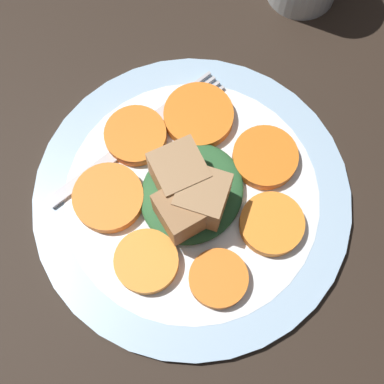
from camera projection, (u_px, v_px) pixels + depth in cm
name	position (u px, v px, depth cm)	size (l,w,h in cm)	color
table_slab	(192.00, 203.00, 49.57)	(120.00, 120.00, 2.00)	black
plate	(192.00, 198.00, 48.13)	(28.52, 28.52, 1.05)	#99B7D1
carrot_slice_0	(199.00, 116.00, 49.54)	(6.51, 6.51, 1.14)	orange
carrot_slice_1	(136.00, 135.00, 48.88)	(5.70, 5.70, 1.14)	orange
carrot_slice_2	(108.00, 198.00, 46.92)	(6.26, 6.26, 1.14)	orange
carrot_slice_3	(142.00, 259.00, 45.13)	(5.47, 5.47, 1.14)	orange
carrot_slice_4	(218.00, 279.00, 44.59)	(4.99, 4.99, 1.14)	orange
carrot_slice_5	(272.00, 224.00, 46.13)	(5.61, 5.61, 1.14)	orange
carrot_slice_6	(265.00, 157.00, 48.17)	(5.92, 5.92, 1.14)	orange
center_pile	(189.00, 193.00, 45.13)	(9.89, 8.78, 5.69)	#2D6033
fork	(141.00, 136.00, 49.26)	(19.10, 7.59, 0.40)	#B2B2B7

